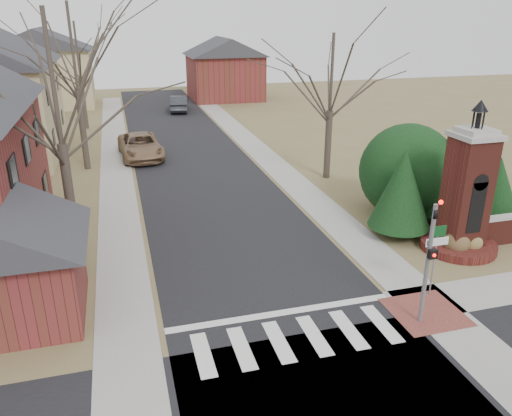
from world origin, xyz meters
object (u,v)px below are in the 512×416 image
object	(u,v)px
traffic_signal_pole	(430,252)
distant_car	(179,103)
pickup_truck	(140,146)
brick_gate_monument	(465,203)
sign_post	(436,247)

from	to	relation	value
traffic_signal_pole	distant_car	bearing A→B (deg)	93.82
traffic_signal_pole	pickup_truck	distance (m)	24.57
brick_gate_monument	traffic_signal_pole	bearing A→B (deg)	-136.76
sign_post	brick_gate_monument	distance (m)	4.55
pickup_truck	distant_car	bearing A→B (deg)	70.04
pickup_truck	brick_gate_monument	bearing A→B (deg)	-60.42
traffic_signal_pole	sign_post	world-z (taller)	traffic_signal_pole
pickup_truck	distant_car	distance (m)	17.92
pickup_truck	distant_car	xyz separation A→B (m)	(5.00, 17.21, -0.02)
distant_car	pickup_truck	bearing A→B (deg)	83.16
brick_gate_monument	sign_post	bearing A→B (deg)	-138.58
traffic_signal_pole	brick_gate_monument	size ratio (longest dim) A/B	0.69
traffic_signal_pole	sign_post	distance (m)	2.02
sign_post	distant_car	world-z (taller)	sign_post
brick_gate_monument	distant_car	distance (m)	36.83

